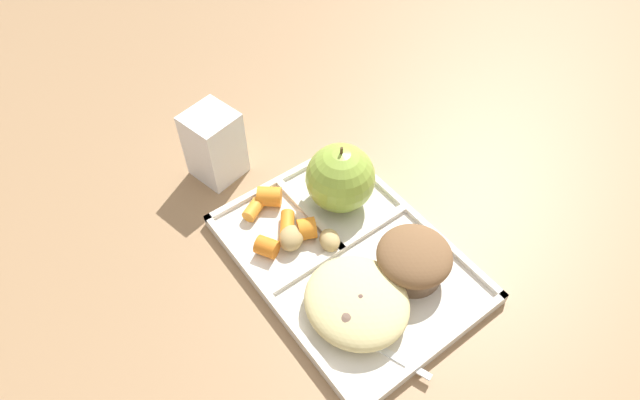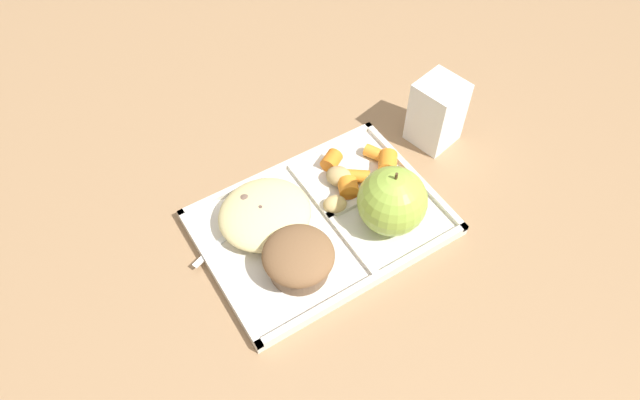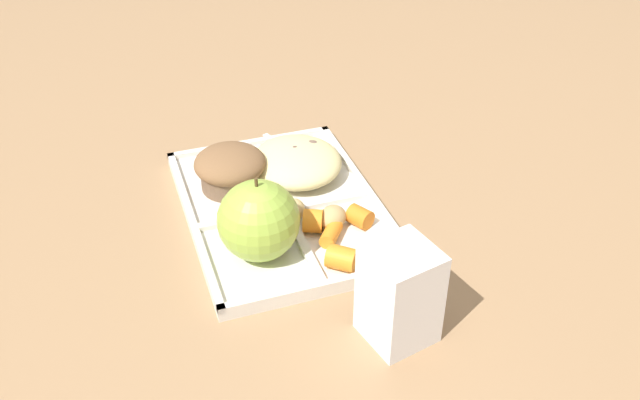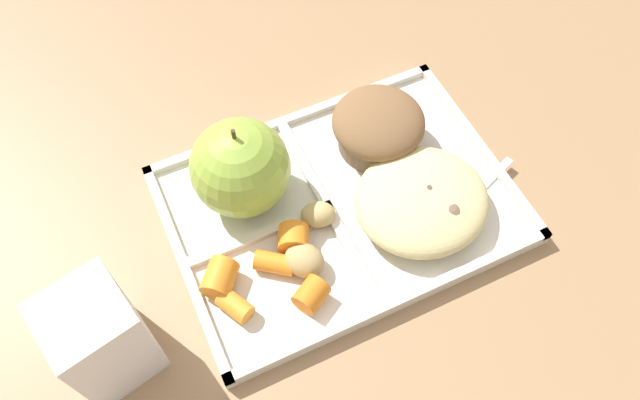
{
  "view_description": "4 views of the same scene",
  "coord_description": "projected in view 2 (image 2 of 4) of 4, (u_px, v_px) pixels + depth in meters",
  "views": [
    {
      "loc": [
        0.28,
        -0.25,
        0.57
      ],
      "look_at": [
        -0.06,
        0.01,
        0.05
      ],
      "focal_mm": 30.37,
      "sensor_mm": 36.0,
      "label": 1
    },
    {
      "loc": [
        0.23,
        0.37,
        0.63
      ],
      "look_at": [
        -0.01,
        -0.02,
        0.03
      ],
      "focal_mm": 32.22,
      "sensor_mm": 36.0,
      "label": 2
    },
    {
      "loc": [
        -0.67,
        0.18,
        0.51
      ],
      "look_at": [
        -0.06,
        -0.03,
        0.05
      ],
      "focal_mm": 39.98,
      "sensor_mm": 36.0,
      "label": 3
    },
    {
      "loc": [
        -0.14,
        -0.25,
        0.51
      ],
      "look_at": [
        -0.02,
        0.0,
        0.03
      ],
      "focal_mm": 34.49,
      "sensor_mm": 36.0,
      "label": 4
    }
  ],
  "objects": [
    {
      "name": "egg_noodle_pile",
      "position": [
        265.0,
        214.0,
        0.74
      ],
      "size": [
        0.12,
        0.12,
        0.04
      ],
      "primitive_type": "ellipsoid",
      "color": "beige",
      "rests_on": "lunch_tray"
    },
    {
      "name": "potato_chunk_corner",
      "position": [
        339.0,
        176.0,
        0.79
      ],
      "size": [
        0.05,
        0.05,
        0.03
      ],
      "primitive_type": "ellipsoid",
      "rotation": [
        0.0,
        0.0,
        2.21
      ],
      "color": "tan",
      "rests_on": "lunch_tray"
    },
    {
      "name": "lunch_tray",
      "position": [
        322.0,
        223.0,
        0.76
      ],
      "size": [
        0.31,
        0.23,
        0.02
      ],
      "color": "silver",
      "rests_on": "ground"
    },
    {
      "name": "green_apple",
      "position": [
        392.0,
        201.0,
        0.73
      ],
      "size": [
        0.09,
        0.09,
        0.1
      ],
      "color": "#93B742",
      "rests_on": "lunch_tray"
    },
    {
      "name": "plastic_fork",
      "position": [
        239.0,
        223.0,
        0.76
      ],
      "size": [
        0.14,
        0.06,
        0.0
      ],
      "color": "white",
      "rests_on": "lunch_tray"
    },
    {
      "name": "carrot_slice_near_corner",
      "position": [
        357.0,
        176.0,
        0.8
      ],
      "size": [
        0.04,
        0.04,
        0.02
      ],
      "primitive_type": "cylinder",
      "rotation": [
        0.0,
        1.57,
        2.5
      ],
      "color": "orange",
      "rests_on": "lunch_tray"
    },
    {
      "name": "carrot_slice_small",
      "position": [
        388.0,
        162.0,
        0.81
      ],
      "size": [
        0.04,
        0.04,
        0.03
      ],
      "primitive_type": "cylinder",
      "rotation": [
        0.0,
        1.57,
        0.87
      ],
      "color": "orange",
      "rests_on": "lunch_tray"
    },
    {
      "name": "carrot_slice_tilted",
      "position": [
        348.0,
        187.0,
        0.78
      ],
      "size": [
        0.03,
        0.03,
        0.03
      ],
      "primitive_type": "cylinder",
      "rotation": [
        0.0,
        1.57,
        4.28
      ],
      "color": "orange",
      "rests_on": "lunch_tray"
    },
    {
      "name": "meatball_side",
      "position": [
        262.0,
        215.0,
        0.74
      ],
      "size": [
        0.04,
        0.04,
        0.04
      ],
      "primitive_type": "sphere",
      "color": "brown",
      "rests_on": "lunch_tray"
    },
    {
      "name": "carrot_slice_large",
      "position": [
        375.0,
        153.0,
        0.82
      ],
      "size": [
        0.03,
        0.03,
        0.02
      ],
      "primitive_type": "cylinder",
      "rotation": [
        0.0,
        1.57,
        5.19
      ],
      "color": "orange",
      "rests_on": "lunch_tray"
    },
    {
      "name": "bran_muffin",
      "position": [
        299.0,
        258.0,
        0.69
      ],
      "size": [
        0.09,
        0.09,
        0.05
      ],
      "color": "brown",
      "rests_on": "lunch_tray"
    },
    {
      "name": "carrot_slice_back",
      "position": [
        331.0,
        160.0,
        0.81
      ],
      "size": [
        0.03,
        0.03,
        0.02
      ],
      "primitive_type": "cylinder",
      "rotation": [
        0.0,
        1.57,
        0.52
      ],
      "color": "orange",
      "rests_on": "lunch_tray"
    },
    {
      "name": "meatball_center",
      "position": [
        248.0,
        206.0,
        0.75
      ],
      "size": [
        0.04,
        0.04,
        0.04
      ],
      "primitive_type": "sphere",
      "color": "#755B4C",
      "rests_on": "lunch_tray"
    },
    {
      "name": "ground",
      "position": [
        321.0,
        226.0,
        0.77
      ],
      "size": [
        6.0,
        6.0,
        0.0
      ],
      "primitive_type": "plane",
      "color": "#997551"
    },
    {
      "name": "milk_carton",
      "position": [
        437.0,
        113.0,
        0.83
      ],
      "size": [
        0.07,
        0.07,
        0.1
      ],
      "primitive_type": "cube",
      "rotation": [
        0.0,
        0.0,
        0.22
      ],
      "color": "white",
      "rests_on": "ground"
    },
    {
      "name": "potato_chunk_wedge",
      "position": [
        335.0,
        204.0,
        0.76
      ],
      "size": [
        0.04,
        0.03,
        0.02
      ],
      "primitive_type": "ellipsoid",
      "rotation": [
        0.0,
        0.0,
        4.34
      ],
      "color": "tan",
      "rests_on": "lunch_tray"
    }
  ]
}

